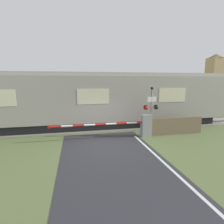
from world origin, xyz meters
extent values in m
plane|color=#5B6B3D|center=(0.00, 0.00, 0.00)|extent=(80.00, 80.00, 0.00)
cube|color=gray|center=(0.00, 3.97, 0.01)|extent=(36.00, 3.20, 0.03)
cube|color=#595451|center=(0.00, 3.25, 0.08)|extent=(36.00, 0.08, 0.10)
cube|color=#595451|center=(0.00, 4.69, 0.08)|extent=(36.00, 0.08, 0.10)
cube|color=black|center=(-0.36, 3.97, 0.30)|extent=(19.02, 2.48, 0.60)
cube|color=#9E998E|center=(-0.36, 3.97, 2.17)|extent=(20.67, 2.91, 3.14)
cube|color=#ADA89E|center=(-0.36, 3.97, 3.86)|extent=(20.26, 2.68, 0.24)
cube|color=beige|center=(5.32, 2.51, 2.41)|extent=(2.07, 0.02, 1.00)
cube|color=beige|center=(-0.36, 2.51, 2.41)|extent=(2.07, 0.02, 1.00)
cube|color=gray|center=(2.72, 0.97, 0.68)|extent=(0.60, 0.44, 1.36)
cylinder|color=gray|center=(2.72, 0.97, 0.90)|extent=(0.16, 0.16, 0.18)
cylinder|color=red|center=(2.40, 0.97, 0.90)|extent=(0.63, 0.11, 0.11)
cylinder|color=white|center=(1.77, 0.97, 0.90)|extent=(0.63, 0.11, 0.11)
cylinder|color=red|center=(1.13, 0.97, 0.90)|extent=(0.63, 0.11, 0.11)
cylinder|color=white|center=(0.50, 0.97, 0.90)|extent=(0.63, 0.11, 0.11)
cylinder|color=red|center=(-0.13, 0.97, 0.90)|extent=(0.63, 0.11, 0.11)
cylinder|color=white|center=(-0.77, 0.97, 0.90)|extent=(0.63, 0.11, 0.11)
cylinder|color=red|center=(-1.40, 0.97, 0.90)|extent=(0.63, 0.11, 0.11)
cylinder|color=white|center=(-2.03, 0.97, 0.90)|extent=(0.63, 0.11, 0.11)
cylinder|color=red|center=(-2.67, 0.97, 0.90)|extent=(0.63, 0.11, 0.11)
cylinder|color=red|center=(-2.99, 0.97, 0.90)|extent=(0.20, 0.02, 0.20)
cylinder|color=gray|center=(3.10, 1.15, 1.43)|extent=(0.11, 0.11, 2.86)
cube|color=gray|center=(3.10, 1.15, 1.77)|extent=(0.80, 0.07, 0.07)
sphere|color=red|center=(2.77, 1.10, 1.77)|extent=(0.24, 0.24, 0.24)
sphere|color=black|center=(3.44, 1.10, 1.77)|extent=(0.24, 0.24, 0.24)
cylinder|color=black|center=(2.77, 1.21, 1.77)|extent=(0.30, 0.06, 0.30)
cylinder|color=black|center=(3.44, 1.21, 1.77)|extent=(0.30, 0.06, 0.30)
cube|color=white|center=(3.10, 1.11, 2.29)|extent=(0.58, 0.02, 0.32)
sphere|color=black|center=(3.10, 1.15, 2.96)|extent=(0.18, 0.18, 0.18)
cube|color=tan|center=(27.07, 23.10, 4.05)|extent=(2.65, 2.65, 8.10)
cone|color=olive|center=(27.07, 23.10, 8.50)|extent=(2.91, 2.91, 0.80)
cube|color=#726047|center=(4.76, 0.88, 0.55)|extent=(3.62, 0.06, 1.10)
camera|label=1|loc=(-1.53, -8.88, 3.39)|focal=28.00mm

